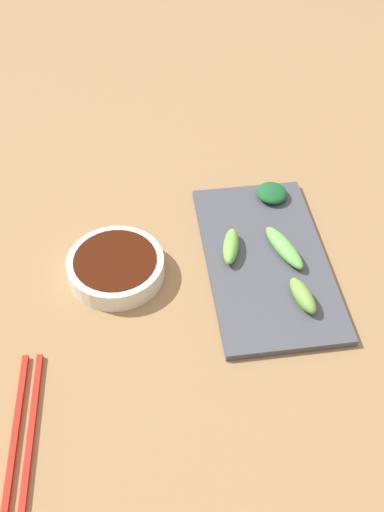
% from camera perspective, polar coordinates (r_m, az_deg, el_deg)
% --- Properties ---
extents(tabletop, '(2.10, 2.10, 0.02)m').
position_cam_1_polar(tabletop, '(0.97, 0.12, -1.39)').
color(tabletop, olive).
rests_on(tabletop, ground).
extents(sauce_bowl, '(0.15, 0.15, 0.03)m').
position_cam_1_polar(sauce_bowl, '(0.94, -7.13, -1.04)').
color(sauce_bowl, silver).
rests_on(sauce_bowl, tabletop).
extents(serving_plate, '(0.19, 0.34, 0.01)m').
position_cam_1_polar(serving_plate, '(0.97, 6.94, -0.41)').
color(serving_plate, '#444852').
rests_on(serving_plate, tabletop).
extents(broccoli_stalk_0, '(0.04, 0.08, 0.02)m').
position_cam_1_polar(broccoli_stalk_0, '(0.96, 3.65, 0.92)').
color(broccoli_stalk_0, '#6FB544').
rests_on(broccoli_stalk_0, serving_plate).
extents(broccoli_leafy_1, '(0.07, 0.07, 0.02)m').
position_cam_1_polar(broccoli_leafy_1, '(1.06, 7.48, 5.87)').
color(broccoli_leafy_1, '#17562A').
rests_on(broccoli_leafy_1, serving_plate).
extents(broccoli_stalk_2, '(0.06, 0.10, 0.02)m').
position_cam_1_polar(broccoli_stalk_2, '(0.97, 8.58, 0.89)').
color(broccoli_stalk_2, '#65B552').
rests_on(broccoli_stalk_2, serving_plate).
extents(broccoli_stalk_3, '(0.04, 0.07, 0.02)m').
position_cam_1_polar(broccoli_stalk_3, '(0.90, 10.32, -3.66)').
color(broccoli_stalk_3, '#6DA340').
rests_on(broccoli_stalk_3, serving_plate).
extents(chopsticks, '(0.04, 0.23, 0.01)m').
position_cam_1_polar(chopsticks, '(0.82, -15.50, -15.72)').
color(chopsticks, '#B51E14').
rests_on(chopsticks, tabletop).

